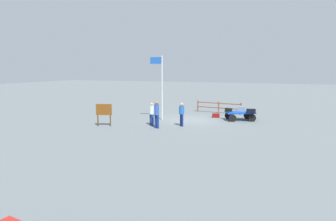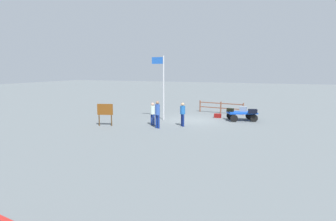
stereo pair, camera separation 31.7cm
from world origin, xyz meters
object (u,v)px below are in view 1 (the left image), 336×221
at_px(luggage_cart, 240,114).
at_px(worker_trailing, 152,113).
at_px(flagpole, 161,82).
at_px(signboard, 104,111).
at_px(suitcase_dark, 229,110).
at_px(suitcase_maroon, 251,111).
at_px(suitcase_navy, 241,109).
at_px(worker_lead, 182,112).
at_px(worker_supervisor, 157,113).
at_px(suitcase_olive, 216,116).

height_order(luggage_cart, worker_trailing, worker_trailing).
relative_size(flagpole, signboard, 3.20).
bearing_deg(suitcase_dark, luggage_cart, -172.97).
distance_m(luggage_cart, worker_trailing, 6.90).
relative_size(luggage_cart, suitcase_maroon, 3.51).
relative_size(suitcase_navy, worker_trailing, 0.34).
height_order(worker_lead, signboard, worker_lead).
height_order(luggage_cart, worker_supervisor, worker_supervisor).
bearing_deg(suitcase_dark, worker_lead, 56.08).
relative_size(suitcase_olive, worker_supervisor, 0.34).
bearing_deg(suitcase_olive, worker_lead, 72.59).
bearing_deg(suitcase_maroon, worker_trailing, 32.30).
distance_m(suitcase_dark, worker_trailing, 6.18).
bearing_deg(worker_trailing, suitcase_dark, -137.01).
bearing_deg(luggage_cart, suitcase_navy, -96.81).
xyz_separation_m(suitcase_navy, suitcase_dark, (0.89, 0.50, -0.06)).
bearing_deg(worker_supervisor, suitcase_dark, -127.41).
xyz_separation_m(suitcase_navy, worker_lead, (3.40, 4.22, 0.11)).
bearing_deg(suitcase_olive, suitcase_navy, 174.17).
xyz_separation_m(suitcase_maroon, signboard, (9.14, 5.32, 0.21)).
height_order(suitcase_olive, signboard, signboard).
xyz_separation_m(luggage_cart, worker_lead, (3.35, 3.83, 0.47)).
relative_size(suitcase_dark, flagpole, 0.11).
bearing_deg(flagpole, luggage_cart, -161.25).
bearing_deg(suitcase_olive, worker_supervisor, 64.66).
relative_size(luggage_cart, signboard, 1.59).
distance_m(luggage_cart, flagpole, 6.47).
bearing_deg(suitcase_olive, suitcase_maroon, 160.62).
relative_size(suitcase_navy, worker_supervisor, 0.30).
distance_m(suitcase_dark, suitcase_olive, 1.46).
xyz_separation_m(suitcase_maroon, worker_trailing, (6.21, 3.93, 0.09)).
bearing_deg(flagpole, suitcase_navy, -157.96).
height_order(worker_trailing, worker_supervisor, worker_supervisor).
xyz_separation_m(suitcase_navy, worker_supervisor, (4.69, 5.47, 0.19)).
height_order(suitcase_navy, suitcase_dark, suitcase_navy).
distance_m(worker_trailing, signboard, 3.24).
bearing_deg(suitcase_navy, suitcase_maroon, 135.68).
relative_size(worker_supervisor, flagpole, 0.37).
bearing_deg(worker_trailing, luggage_cart, -141.17).
bearing_deg(worker_supervisor, suitcase_maroon, -139.54).
xyz_separation_m(suitcase_dark, worker_lead, (2.51, 3.73, 0.17)).
height_order(suitcase_navy, suitcase_olive, suitcase_navy).
distance_m(suitcase_navy, worker_lead, 5.42).
distance_m(suitcase_maroon, worker_lead, 5.43).
bearing_deg(luggage_cart, suitcase_dark, 7.03).
distance_m(worker_lead, flagpole, 3.58).
xyz_separation_m(suitcase_dark, worker_supervisor, (3.81, 4.98, 0.25)).
bearing_deg(suitcase_dark, suitcase_maroon, 170.36).
xyz_separation_m(suitcase_olive, flagpole, (3.73, 2.53, 2.72)).
distance_m(suitcase_navy, signboard, 10.33).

